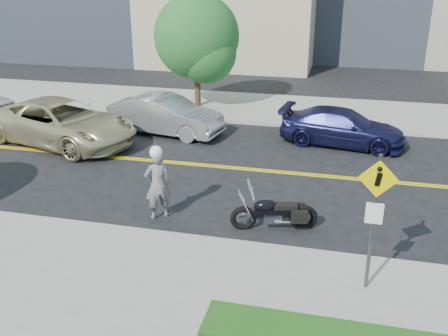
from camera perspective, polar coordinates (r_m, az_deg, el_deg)
ground_plane at (r=17.80m, az=1.35°, el=-0.02°), size 120.00×120.00×0.00m
sidewalk_near at (r=11.40m, az=-7.00°, el=-13.47°), size 60.00×5.00×0.15m
sidewalk_far at (r=24.78m, az=5.10°, el=6.45°), size 60.00×5.00×0.15m
pedestrian_sign at (r=10.91m, az=16.07°, el=-4.45°), size 0.78×0.08×3.00m
motorcyclist at (r=14.17m, az=-7.24°, el=-1.58°), size 0.86×0.79×2.09m
motorcycle at (r=13.69m, az=5.52°, el=-4.09°), size 2.30×1.20×1.34m
suv at (r=20.87m, az=-17.24°, el=4.75°), size 6.55×4.35×1.67m
parked_car_silver at (r=21.27m, az=-6.35°, el=5.74°), size 4.90×2.45×1.54m
parked_car_blue at (r=20.38m, az=12.77°, el=4.34°), size 4.92×2.51×1.37m
tree_far_a at (r=24.37m, az=-3.00°, el=14.09°), size 3.86×3.86×5.28m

